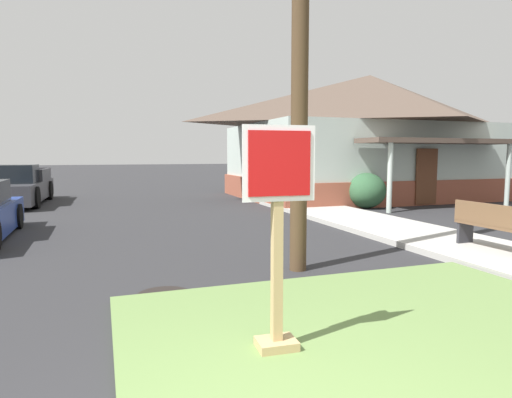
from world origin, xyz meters
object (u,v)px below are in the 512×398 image
Objects in this scene: manhole_cover at (164,295)px; pickup_truck_charcoal at (15,188)px; street_bench at (492,225)px; stop_sign at (278,247)px.

manhole_cover is 0.13× the size of pickup_truck_charcoal.
street_bench is at bearing 2.48° from manhole_cover.
pickup_truck_charcoal reaches higher than street_bench.
street_bench is (5.16, 2.39, -0.44)m from stop_sign.
pickup_truck_charcoal is at bearing 107.27° from stop_sign.
manhole_cover is at bearing 109.12° from stop_sign.
pickup_truck_charcoal is (-3.74, 12.28, 0.61)m from manhole_cover.
pickup_truck_charcoal is (-4.48, 14.42, -0.41)m from stop_sign.
street_bench reaches higher than manhole_cover.
street_bench is at bearing -51.27° from pickup_truck_charcoal.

